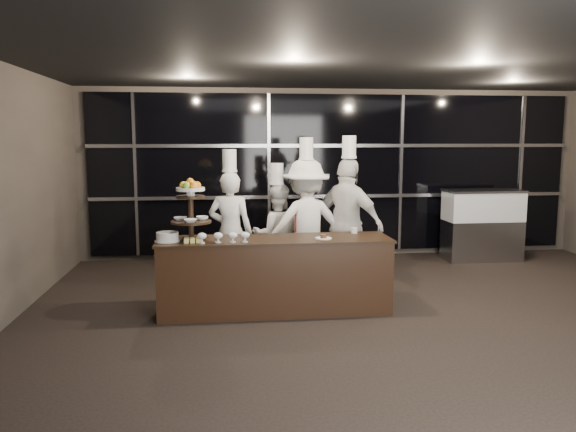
{
  "coord_description": "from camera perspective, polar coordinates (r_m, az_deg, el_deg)",
  "views": [
    {
      "loc": [
        -2.03,
        -4.95,
        2.13
      ],
      "look_at": [
        -1.2,
        2.05,
        1.15
      ],
      "focal_mm": 35.0,
      "sensor_mm": 36.0,
      "label": 1
    }
  ],
  "objects": [
    {
      "name": "room",
      "position": [
        5.39,
        15.45,
        0.92
      ],
      "size": [
        10.0,
        10.0,
        10.0
      ],
      "color": "black",
      "rests_on": "ground"
    },
    {
      "name": "chef_c",
      "position": [
        7.84,
        1.84,
        -0.9
      ],
      "size": [
        1.28,
        0.86,
        2.14
      ],
      "color": "white",
      "rests_on": "ground"
    },
    {
      "name": "display_case",
      "position": [
        10.4,
        19.15,
        -0.51
      ],
      "size": [
        1.33,
        0.58,
        1.24
      ],
      "color": "#A5A5AA",
      "rests_on": "ground"
    },
    {
      "name": "small_plate",
      "position": [
        6.82,
        3.62,
        -2.2
      ],
      "size": [
        0.2,
        0.2,
        0.05
      ],
      "color": "white",
      "rests_on": "buffet_counter"
    },
    {
      "name": "pastry_squares",
      "position": [
        6.65,
        -9.66,
        -2.44
      ],
      "size": [
        0.19,
        0.13,
        0.05
      ],
      "color": "#DCD26C",
      "rests_on": "buffet_counter"
    },
    {
      "name": "window_wall",
      "position": [
        10.11,
        4.85,
        4.32
      ],
      "size": [
        8.6,
        0.1,
        2.8
      ],
      "color": "black",
      "rests_on": "ground"
    },
    {
      "name": "chef_d",
      "position": [
        7.85,
        6.11,
        -0.8
      ],
      "size": [
        1.09,
        1.1,
        2.17
      ],
      "color": "white",
      "rests_on": "ground"
    },
    {
      "name": "buffet_counter",
      "position": [
        6.93,
        -1.36,
        -5.98
      ],
      "size": [
        2.84,
        0.74,
        0.92
      ],
      "color": "black",
      "rests_on": "ground"
    },
    {
      "name": "chef_a",
      "position": [
        7.8,
        -5.87,
        -1.44
      ],
      "size": [
        0.7,
        0.55,
        1.98
      ],
      "color": "silver",
      "rests_on": "ground"
    },
    {
      "name": "display_stand",
      "position": [
        6.76,
        -9.86,
        1.08
      ],
      "size": [
        0.48,
        0.48,
        0.74
      ],
      "color": "black",
      "rests_on": "buffet_counter"
    },
    {
      "name": "layer_cake",
      "position": [
        6.78,
        -12.16,
        -2.08
      ],
      "size": [
        0.3,
        0.3,
        0.11
      ],
      "color": "white",
      "rests_on": "buffet_counter"
    },
    {
      "name": "chef_cup",
      "position": [
        7.25,
        6.74,
        -1.47
      ],
      "size": [
        0.08,
        0.08,
        0.07
      ],
      "primitive_type": "cylinder",
      "color": "white",
      "rests_on": "buffet_counter"
    },
    {
      "name": "compotes",
      "position": [
        6.58,
        -6.47,
        -2.01
      ],
      "size": [
        0.61,
        0.11,
        0.12
      ],
      "color": "silver",
      "rests_on": "buffet_counter"
    },
    {
      "name": "chef_b",
      "position": [
        8.13,
        -1.12,
        -1.82
      ],
      "size": [
        0.73,
        0.58,
        1.78
      ],
      "color": "silver",
      "rests_on": "ground"
    }
  ]
}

